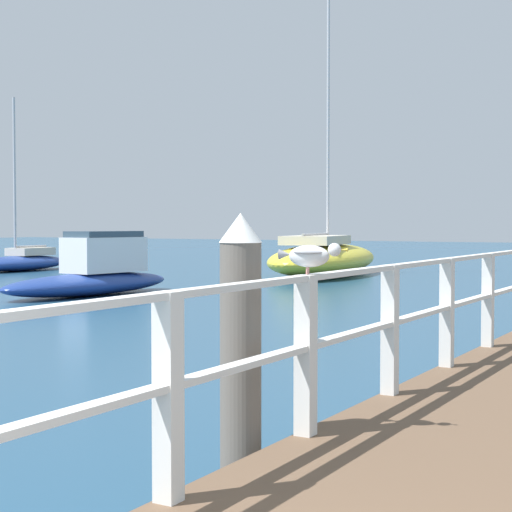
# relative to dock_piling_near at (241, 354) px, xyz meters

# --- Properties ---
(dock_piling_near) EXTENTS (0.29, 0.29, 1.92)m
(dock_piling_near) POSITION_rel_dock_piling_near_xyz_m (0.00, 0.00, 0.00)
(dock_piling_near) COLOR #6B6056
(dock_piling_near) RESTS_ON ground_plane
(seagull_foreground) EXTENTS (0.47, 0.22, 0.21)m
(seagull_foreground) POSITION_rel_dock_piling_near_xyz_m (0.39, 0.27, 0.67)
(seagull_foreground) COLOR white
(seagull_foreground) RESTS_ON pier_railing
(boat_2) EXTENTS (2.11, 5.13, 6.65)m
(boat_2) POSITION_rel_dock_piling_near_xyz_m (-21.30, 18.89, -0.60)
(boat_2) COLOR navy
(boat_2) RESTS_ON ground_plane
(boat_3) EXTENTS (2.16, 5.57, 1.64)m
(boat_3) POSITION_rel_dock_piling_near_xyz_m (-11.54, 11.87, -0.43)
(boat_3) COLOR navy
(boat_3) RESTS_ON ground_plane
(boat_5) EXTENTS (4.40, 9.20, 10.73)m
(boat_5) POSITION_rel_dock_piling_near_xyz_m (-9.83, 22.07, -0.35)
(boat_5) COLOR gold
(boat_5) RESTS_ON ground_plane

